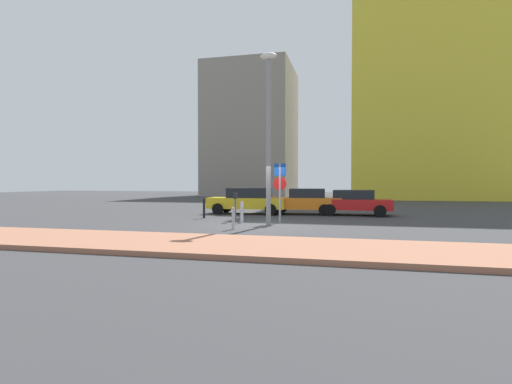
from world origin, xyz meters
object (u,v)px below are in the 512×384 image
at_px(parked_car_red, 353,202).
at_px(street_lamp, 269,125).
at_px(parked_car_orange, 305,201).
at_px(traffic_bollard_mid, 242,212).
at_px(parked_car_yellow, 248,200).
at_px(parking_sign_post, 280,185).
at_px(traffic_bollard_near, 204,208).
at_px(traffic_bollard_far, 233,218).
at_px(parking_meter, 235,203).

distance_m(parked_car_red, street_lamp, 7.98).
bearing_deg(parked_car_orange, traffic_bollard_mid, -112.52).
relative_size(parked_car_yellow, parked_car_red, 1.04).
height_order(street_lamp, traffic_bollard_mid, street_lamp).
relative_size(parking_sign_post, traffic_bollard_near, 2.70).
height_order(parked_car_orange, traffic_bollard_mid, parked_car_orange).
height_order(parked_car_yellow, traffic_bollard_near, parked_car_yellow).
xyz_separation_m(parked_car_red, street_lamp, (-3.49, -6.27, 3.50)).
relative_size(traffic_bollard_mid, traffic_bollard_far, 1.11).
bearing_deg(parked_car_yellow, street_lamp, -67.06).
bearing_deg(street_lamp, parking_meter, 144.50).
xyz_separation_m(parked_car_red, parking_sign_post, (-3.24, -4.95, 0.95)).
relative_size(parking_meter, traffic_bollard_far, 1.57).
bearing_deg(traffic_bollard_mid, traffic_bollard_near, 144.94).
distance_m(parking_sign_post, street_lamp, 2.88).
height_order(parked_car_red, parking_sign_post, parking_sign_post).
xyz_separation_m(parked_car_yellow, street_lamp, (2.45, -5.79, 3.45)).
height_order(parking_meter, traffic_bollard_near, parking_meter).
relative_size(parking_sign_post, traffic_bollard_far, 3.15).
height_order(parking_sign_post, traffic_bollard_near, parking_sign_post).
distance_m(parked_car_red, parking_sign_post, 5.99).
bearing_deg(traffic_bollard_far, street_lamp, 57.05).
distance_m(traffic_bollard_near, traffic_bollard_mid, 3.06).
bearing_deg(street_lamp, parked_car_orange, 82.39).
bearing_deg(parked_car_yellow, traffic_bollard_far, -79.26).
distance_m(parking_sign_post, parking_meter, 2.26).
xyz_separation_m(parked_car_yellow, traffic_bollard_far, (1.41, -7.41, -0.36)).
bearing_deg(parked_car_yellow, traffic_bollard_near, -114.24).
relative_size(parked_car_orange, parking_sign_post, 1.57).
xyz_separation_m(parked_car_orange, street_lamp, (-0.83, -6.19, 3.48)).
bearing_deg(parking_sign_post, traffic_bollard_near, 163.14).
bearing_deg(traffic_bollard_near, parked_car_orange, 37.40).
xyz_separation_m(traffic_bollard_near, traffic_bollard_far, (2.85, -4.19, -0.07)).
distance_m(parked_car_yellow, parking_sign_post, 5.31).
relative_size(parked_car_orange, traffic_bollard_near, 4.24).
relative_size(street_lamp, traffic_bollard_near, 7.24).
bearing_deg(street_lamp, parked_car_red, 60.92).
bearing_deg(parked_car_yellow, parking_sign_post, -58.87).
relative_size(parked_car_yellow, parking_meter, 3.36).
bearing_deg(parked_car_orange, traffic_bollard_far, -103.50).
xyz_separation_m(traffic_bollard_near, traffic_bollard_mid, (2.50, -1.76, -0.02)).
height_order(street_lamp, traffic_bollard_far, street_lamp).
xyz_separation_m(parked_car_orange, parking_meter, (-2.68, -4.86, 0.11)).
bearing_deg(traffic_bollard_far, parking_sign_post, 66.13).
bearing_deg(parked_car_yellow, traffic_bollard_mid, -78.05).
distance_m(parking_meter, traffic_bollard_near, 2.42).
bearing_deg(parking_meter, parked_car_red, 42.77).
xyz_separation_m(parked_car_red, traffic_bollard_far, (-4.53, -7.88, -0.32)).
distance_m(parked_car_orange, parked_car_red, 2.66).
relative_size(parked_car_yellow, street_lamp, 0.63).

